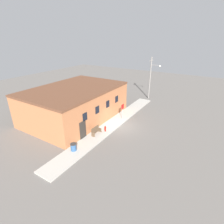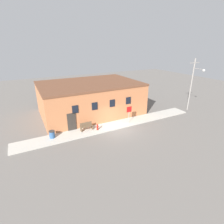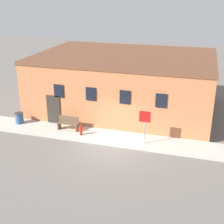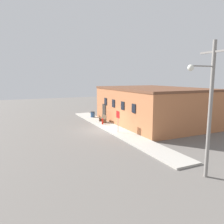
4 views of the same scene
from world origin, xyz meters
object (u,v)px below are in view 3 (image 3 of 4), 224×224
at_px(stop_sign, 145,121).
at_px(trash_bin, 19,118).
at_px(fire_hydrant, 81,130).
at_px(bench, 68,123).

bearing_deg(stop_sign, trash_bin, 176.02).
bearing_deg(fire_hydrant, stop_sign, -0.88).
bearing_deg(trash_bin, bench, -0.36).
relative_size(fire_hydrant, stop_sign, 0.34).
relative_size(fire_hydrant, bench, 0.52).
bearing_deg(stop_sign, bench, 173.46).
distance_m(stop_sign, trash_bin, 9.25).
bearing_deg(trash_bin, stop_sign, -3.98).
xyz_separation_m(stop_sign, trash_bin, (-9.15, 0.64, -1.13)).
height_order(fire_hydrant, trash_bin, trash_bin).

